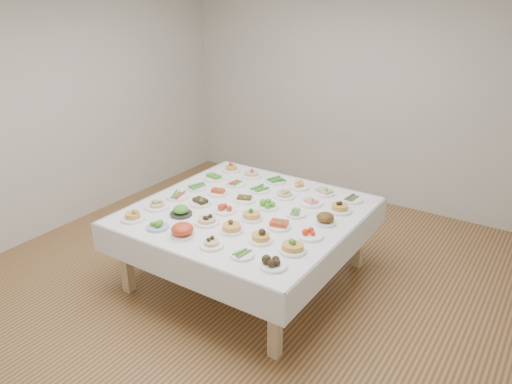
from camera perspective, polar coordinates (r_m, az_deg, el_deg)
The scene contains 38 objects.
room_envelope at distance 4.45m, azimuth -1.26°, elevation 11.02°, with size 5.02×5.02×2.81m.
display_table at distance 4.77m, azimuth -1.00°, elevation -2.81°, with size 2.02×2.02×0.75m.
dish_0 at distance 4.66m, azimuth -13.91°, elevation -2.49°, with size 0.22×0.22×0.12m.
dish_1 at distance 4.46m, azimuth -11.18°, elevation -3.74°, with size 0.19×0.19×0.08m.
dish_2 at distance 4.28m, azimuth -8.41°, elevation -4.32°, with size 0.22×0.22×0.12m.
dish_3 at distance 4.10m, azimuth -5.11°, elevation -5.72°, with size 0.20×0.20×0.10m.
dish_4 at distance 3.96m, azimuth -1.62°, elevation -7.10°, with size 0.19×0.19×0.05m.
dish_5 at distance 3.81m, azimuth 1.98°, elevation -8.02°, with size 0.21×0.21×0.09m.
dish_6 at distance 4.85m, azimuth -11.25°, elevation -1.14°, with size 0.22×0.22×0.13m.
dish_7 at distance 4.66m, azimuth -8.58°, elevation -2.09°, with size 0.20×0.20×0.11m.
dish_8 at distance 4.48m, azimuth -5.67°, elevation -2.96°, with size 0.23×0.23×0.12m.
dish_9 at distance 4.32m, azimuth -2.80°, elevation -3.85°, with size 0.21×0.20×0.12m.
dish_10 at distance 4.15m, azimuth 0.54°, elevation -4.95°, with size 0.20×0.20×0.13m.
dish_11 at distance 4.01m, azimuth 4.20°, elevation -6.04°, with size 0.22×0.22×0.13m.
dish_12 at distance 5.05m, azimuth -8.98°, elevation -0.40°, with size 0.22×0.22×0.06m.
dish_13 at distance 4.87m, azimuth -6.38°, elevation -1.04°, with size 0.21×0.21×0.09m.
dish_14 at distance 4.69m, azimuth -3.58°, elevation -1.79°, with size 0.21×0.21×0.10m.
dish_15 at distance 4.53m, azimuth -0.51°, elevation -2.51°, with size 0.20×0.20×0.12m.
dish_16 at distance 4.39m, azimuth 2.67°, elevation -3.55°, with size 0.21×0.21×0.10m.
dish_17 at distance 4.26m, azimuth 6.22°, elevation -4.69°, with size 0.23×0.23×0.09m.
dish_18 at distance 5.24m, azimuth -6.78°, elevation 0.61°, with size 0.21×0.20×0.05m.
dish_19 at distance 5.08m, azimuth -4.36°, elevation 0.02°, with size 0.20×0.20×0.08m.
dish_20 at distance 4.92m, azimuth -1.33°, elevation -0.68°, with size 0.21×0.21×0.09m.
dish_21 at distance 4.76m, azimuth 1.41°, elevation -1.39°, with size 0.20×0.20×0.09m.
dish_22 at distance 4.64m, azimuth 4.52°, elevation -2.43°, with size 0.20×0.20×0.05m.
dish_23 at distance 4.50m, azimuth 7.91°, elevation -3.07°, with size 0.20×0.20×0.10m.
dish_24 at distance 5.47m, azimuth -4.84°, elevation 1.80°, with size 0.22×0.22×0.09m.
dish_25 at distance 5.30m, azimuth -2.34°, elevation 0.96°, with size 0.20×0.20×0.05m.
dish_26 at distance 5.15m, azimuth 0.40°, elevation 0.33°, with size 0.21×0.21×0.05m.
dish_27 at distance 5.00m, azimuth 3.27°, elevation -0.05°, with size 0.21×0.21×0.11m.
dish_28 at distance 4.87m, azimuth 6.29°, elevation -1.06°, with size 0.22×0.22×0.09m.
dish_29 at distance 4.75m, azimuth 9.55°, elevation -1.59°, with size 0.23×0.23×0.12m.
dish_30 at distance 5.69m, azimuth -2.84°, elevation 2.77°, with size 0.19×0.19×0.10m.
dish_31 at distance 5.52m, azimuth -0.54°, elevation 2.27°, with size 0.23×0.23×0.12m.
dish_32 at distance 5.38m, azimuth 2.27°, elevation 1.33°, with size 0.21×0.21×0.05m.
dish_33 at distance 5.24m, azimuth 4.96°, elevation 0.79°, with size 0.21×0.21×0.08m.
dish_34 at distance 5.11m, azimuth 7.80°, elevation 0.17°, with size 0.21×0.21×0.10m.
dish_35 at distance 5.02m, azimuth 10.87°, elevation -0.73°, with size 0.22×0.22×0.05m.
Camera 1 is at (2.48, -3.58, 2.75)m, focal length 35.00 mm.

